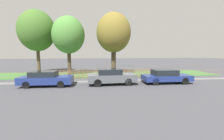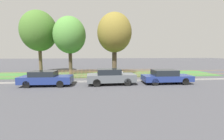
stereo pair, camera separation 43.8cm
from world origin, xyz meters
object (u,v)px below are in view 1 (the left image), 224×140
(covered_motorcycle, at_px, (116,73))
(tree_nearest_kerb, at_px, (37,31))
(parked_car_black_saloon, at_px, (111,76))
(tree_mid_park, at_px, (114,33))
(parked_car_navy_estate, at_px, (166,76))
(tree_behind_motorcycle, at_px, (68,35))
(parked_car_silver_hatchback, at_px, (46,79))

(covered_motorcycle, bearing_deg, tree_nearest_kerb, 156.96)
(parked_car_black_saloon, bearing_deg, tree_mid_park, 78.18)
(parked_car_navy_estate, distance_m, tree_behind_motorcycle, 12.89)
(parked_car_navy_estate, distance_m, covered_motorcycle, 5.43)
(tree_behind_motorcycle, bearing_deg, parked_car_navy_estate, -33.93)
(parked_car_silver_hatchback, distance_m, tree_behind_motorcycle, 8.09)
(tree_nearest_kerb, height_order, tree_behind_motorcycle, tree_nearest_kerb)
(covered_motorcycle, bearing_deg, tree_behind_motorcycle, 151.80)
(parked_car_silver_hatchback, bearing_deg, covered_motorcycle, 26.96)
(covered_motorcycle, bearing_deg, parked_car_silver_hatchback, -150.92)
(parked_car_navy_estate, bearing_deg, tree_behind_motorcycle, 146.57)
(parked_car_silver_hatchback, height_order, tree_nearest_kerb, tree_nearest_kerb)
(parked_car_black_saloon, relative_size, tree_nearest_kerb, 0.52)
(parked_car_black_saloon, height_order, parked_car_navy_estate, parked_car_black_saloon)
(parked_car_navy_estate, distance_m, tree_mid_park, 8.66)
(parked_car_navy_estate, height_order, covered_motorcycle, parked_car_navy_estate)
(tree_mid_park, bearing_deg, covered_motorcycle, -92.48)
(tree_mid_park, bearing_deg, parked_car_silver_hatchback, -139.48)
(parked_car_navy_estate, relative_size, covered_motorcycle, 2.38)
(parked_car_black_saloon, distance_m, tree_mid_park, 7.48)
(tree_nearest_kerb, distance_m, tree_mid_park, 10.43)
(parked_car_navy_estate, relative_size, tree_behind_motorcycle, 0.60)
(tree_nearest_kerb, relative_size, tree_mid_park, 1.08)
(parked_car_silver_hatchback, bearing_deg, tree_nearest_kerb, 114.11)
(parked_car_black_saloon, relative_size, tree_behind_motorcycle, 0.59)
(parked_car_navy_estate, bearing_deg, tree_mid_park, 126.57)
(tree_nearest_kerb, xyz_separation_m, tree_mid_park, (10.13, -2.44, -0.43))
(parked_car_silver_hatchback, bearing_deg, parked_car_navy_estate, 1.45)
(tree_behind_motorcycle, bearing_deg, covered_motorcycle, -32.20)
(parked_car_black_saloon, distance_m, tree_nearest_kerb, 13.29)
(covered_motorcycle, height_order, tree_mid_park, tree_mid_park)
(parked_car_silver_hatchback, xyz_separation_m, tree_nearest_kerb, (-3.36, 8.23, 5.16))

